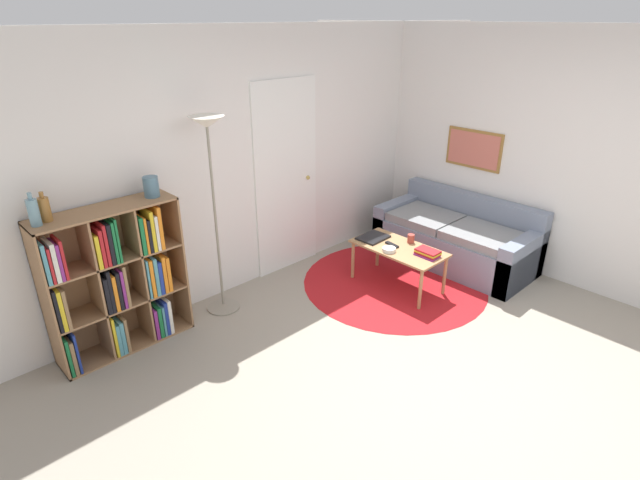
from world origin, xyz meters
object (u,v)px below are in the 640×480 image
object	(u,v)px
bottle_middle	(45,209)
vase_on_shelf	(151,187)
coffee_table	(399,251)
floor_lamp	(210,157)
cup	(411,239)
bottle_left	(34,212)
laptop	(373,237)
bookshelf	(116,281)
couch	(457,238)
bowl	(389,250)

from	to	relation	value
bottle_middle	vase_on_shelf	size ratio (longest dim) A/B	1.31
coffee_table	floor_lamp	bearing A→B (deg)	150.46
cup	bottle_middle	world-z (taller)	bottle_middle
floor_lamp	bottle_left	bearing A→B (deg)	177.19
laptop	bookshelf	bearing A→B (deg)	165.50
bottle_left	vase_on_shelf	world-z (taller)	bottle_left
bookshelf	couch	xyz separation A→B (m)	(3.55, -1.08, -0.37)
laptop	bottle_left	world-z (taller)	bottle_left
coffee_table	cup	world-z (taller)	cup
bookshelf	floor_lamp	distance (m)	1.31
bottle_middle	vase_on_shelf	world-z (taller)	bottle_middle
coffee_table	laptop	distance (m)	0.34
bottle_left	bowl	bearing A→B (deg)	-18.66
bottle_middle	bowl	bearing A→B (deg)	-19.94
floor_lamp	coffee_table	bearing A→B (deg)	-29.54
bottle_left	bottle_middle	xyz separation A→B (m)	(0.08, 0.04, -0.01)
bowl	bottle_left	size ratio (longest dim) A/B	0.56
couch	bowl	xyz separation A→B (m)	(-1.16, 0.10, 0.20)
bookshelf	vase_on_shelf	distance (m)	0.84
bottle_left	vase_on_shelf	xyz separation A→B (m)	(0.90, 0.01, -0.02)
coffee_table	cup	xyz separation A→B (m)	(0.18, -0.02, 0.10)
bottle_left	vase_on_shelf	size ratio (longest dim) A/B	1.45
bookshelf	coffee_table	distance (m)	2.75
floor_lamp	bottle_middle	bearing A→B (deg)	175.26
couch	cup	world-z (taller)	couch
coffee_table	bowl	world-z (taller)	bowl
couch	bottle_left	xyz separation A→B (m)	(-4.03, 1.07, 1.11)
laptop	bowl	bearing A→B (deg)	-111.91
bookshelf	bottle_left	world-z (taller)	bottle_left
coffee_table	bowl	bearing A→B (deg)	177.42
bookshelf	bowl	distance (m)	2.60
cup	couch	bearing A→B (deg)	-5.34
vase_on_shelf	floor_lamp	bearing A→B (deg)	-8.78
cup	floor_lamp	bearing A→B (deg)	152.64
bottle_left	bottle_middle	bearing A→B (deg)	26.38
bowl	vase_on_shelf	world-z (taller)	vase_on_shelf
bottle_middle	vase_on_shelf	distance (m)	0.81
coffee_table	bottle_left	world-z (taller)	bottle_left
coffee_table	vase_on_shelf	xyz separation A→B (m)	(-2.13, 0.99, 0.96)
cup	coffee_table	bearing A→B (deg)	175.25
bookshelf	bottle_middle	world-z (taller)	bottle_middle
cup	laptop	bearing A→B (deg)	120.51
bookshelf	bottle_left	bearing A→B (deg)	-178.73
bowl	bottle_middle	bearing A→B (deg)	160.06
coffee_table	bottle_middle	distance (m)	3.26
floor_lamp	vase_on_shelf	bearing A→B (deg)	171.22
bookshelf	vase_on_shelf	bearing A→B (deg)	0.17
floor_lamp	cup	xyz separation A→B (m)	(1.78, -0.92, -1.03)
bowl	cup	xyz separation A→B (m)	(0.34, -0.02, 0.03)
laptop	bowl	xyz separation A→B (m)	(-0.13, -0.33, 0.01)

